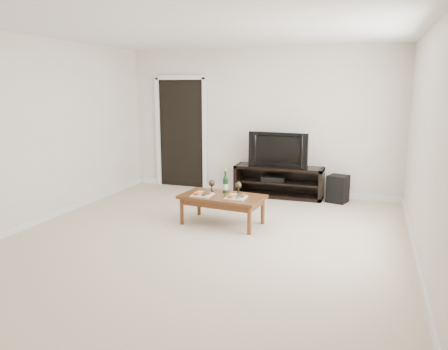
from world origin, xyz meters
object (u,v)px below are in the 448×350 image
media_console (279,181)px  coffee_table (222,210)px  subwoofer (338,189)px  television (279,149)px

media_console → coffee_table: size_ratio=1.34×
media_console → subwoofer: 1.03m
subwoofer → coffee_table: (-1.45, -1.77, -0.02)m
television → coffee_table: bearing=-98.5°
subwoofer → coffee_table: bearing=-112.8°
media_console → coffee_table: bearing=-103.3°
television → subwoofer: size_ratio=2.28×
media_console → subwoofer: media_console is taller
media_console → coffee_table: media_console is taller
subwoofer → media_console: bearing=-165.8°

